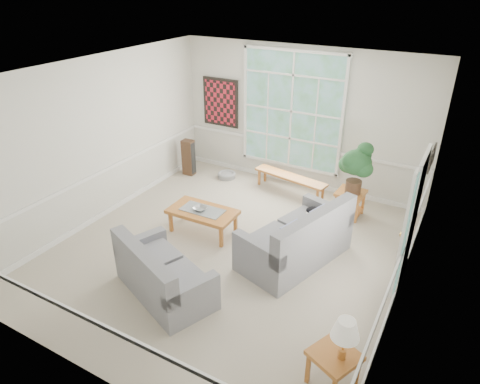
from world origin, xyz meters
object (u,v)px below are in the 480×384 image
coffee_table (203,221)px  loveseat_right (295,232)px  side_table (333,369)px  end_table (350,203)px  loveseat_front (164,268)px

coffee_table → loveseat_right: bearing=0.6°
coffee_table → side_table: 3.70m
end_table → side_table: 4.03m
loveseat_right → coffee_table: 1.79m
coffee_table → side_table: side_table is taller
side_table → loveseat_right: bearing=123.0°
side_table → end_table: bearing=103.7°
coffee_table → end_table: end_table is taller
coffee_table → end_table: bearing=40.5°
loveseat_right → coffee_table: bearing=-161.4°
loveseat_right → end_table: size_ratio=3.64×
loveseat_right → coffee_table: loveseat_right is taller
loveseat_right → end_table: loveseat_right is taller
side_table → loveseat_front: bearing=172.3°
loveseat_right → end_table: 1.91m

